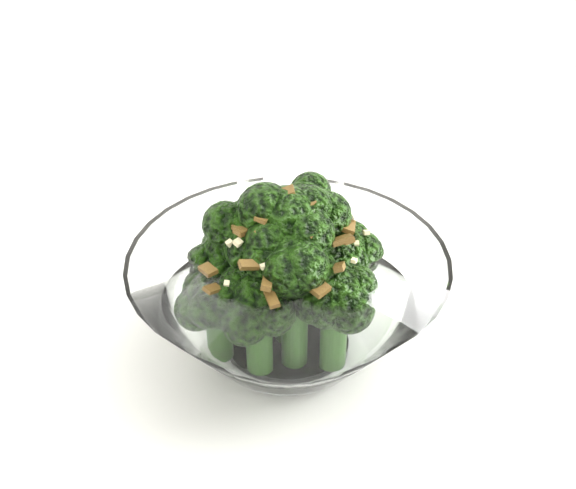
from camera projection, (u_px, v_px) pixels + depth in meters
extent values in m
cube|color=white|center=(352.00, 251.00, 0.67)|extent=(1.42, 1.22, 0.04)
cylinder|color=white|center=(40.00, 277.00, 1.26)|extent=(0.04, 0.04, 0.71)
cylinder|color=white|center=(288.00, 345.00, 0.54)|extent=(0.08, 0.08, 0.01)
cylinder|color=#254F14|center=(288.00, 291.00, 0.51)|extent=(0.02, 0.02, 0.08)
sphere|color=#1D420C|center=(288.00, 224.00, 0.48)|extent=(0.05, 0.05, 0.05)
cylinder|color=#254F14|center=(336.00, 301.00, 0.52)|extent=(0.02, 0.02, 0.05)
sphere|color=#1D420C|center=(338.00, 255.00, 0.50)|extent=(0.04, 0.04, 0.04)
cylinder|color=#254F14|center=(340.00, 283.00, 0.55)|extent=(0.02, 0.02, 0.04)
sphere|color=#1D420C|center=(342.00, 249.00, 0.53)|extent=(0.04, 0.04, 0.04)
cylinder|color=#254F14|center=(258.00, 291.00, 0.52)|extent=(0.02, 0.02, 0.07)
sphere|color=#1D420C|center=(256.00, 232.00, 0.49)|extent=(0.05, 0.05, 0.05)
cylinder|color=#254F14|center=(219.00, 333.00, 0.51)|extent=(0.02, 0.02, 0.04)
sphere|color=#1D420C|center=(217.00, 299.00, 0.49)|extent=(0.04, 0.04, 0.04)
cylinder|color=#254F14|center=(236.00, 300.00, 0.52)|extent=(0.02, 0.02, 0.05)
sphere|color=#1D420C|center=(234.00, 256.00, 0.50)|extent=(0.04, 0.04, 0.04)
cylinder|color=#254F14|center=(284.00, 275.00, 0.55)|extent=(0.02, 0.02, 0.04)
sphere|color=#1D420C|center=(284.00, 241.00, 0.54)|extent=(0.04, 0.04, 0.04)
cylinder|color=#254F14|center=(304.00, 276.00, 0.53)|extent=(0.02, 0.02, 0.07)
sphere|color=#1D420C|center=(304.00, 216.00, 0.50)|extent=(0.04, 0.04, 0.04)
cylinder|color=#254F14|center=(334.00, 338.00, 0.50)|extent=(0.02, 0.02, 0.05)
sphere|color=#1D420C|center=(335.00, 295.00, 0.48)|extent=(0.04, 0.04, 0.04)
cylinder|color=#254F14|center=(295.00, 321.00, 0.49)|extent=(0.02, 0.02, 0.07)
sphere|color=#1D420C|center=(295.00, 264.00, 0.47)|extent=(0.04, 0.04, 0.04)
cylinder|color=#254F14|center=(259.00, 343.00, 0.49)|extent=(0.02, 0.02, 0.05)
sphere|color=#1D420C|center=(258.00, 302.00, 0.47)|extent=(0.04, 0.04, 0.04)
cube|color=olive|center=(299.00, 229.00, 0.46)|extent=(0.01, 0.02, 0.01)
cube|color=olive|center=(339.00, 267.00, 0.46)|extent=(0.01, 0.01, 0.01)
cube|color=olive|center=(297.00, 251.00, 0.45)|extent=(0.01, 0.01, 0.00)
cube|color=olive|center=(256.00, 210.00, 0.47)|extent=(0.01, 0.01, 0.01)
cube|color=olive|center=(241.00, 230.00, 0.47)|extent=(0.01, 0.01, 0.01)
cube|color=olive|center=(278.00, 194.00, 0.47)|extent=(0.01, 0.01, 0.01)
cube|color=olive|center=(253.00, 209.00, 0.52)|extent=(0.01, 0.02, 0.00)
cube|color=olive|center=(313.00, 195.00, 0.49)|extent=(0.01, 0.01, 0.01)
cube|color=olive|center=(310.00, 231.00, 0.46)|extent=(0.01, 0.01, 0.01)
cube|color=olive|center=(298.00, 203.00, 0.47)|extent=(0.01, 0.01, 0.01)
cube|color=olive|center=(342.00, 240.00, 0.47)|extent=(0.01, 0.01, 0.01)
cube|color=olive|center=(306.00, 205.00, 0.47)|extent=(0.01, 0.01, 0.01)
cube|color=olive|center=(227.00, 221.00, 0.49)|extent=(0.01, 0.01, 0.01)
cube|color=olive|center=(319.00, 207.00, 0.48)|extent=(0.01, 0.01, 0.01)
cube|color=olive|center=(337.00, 213.00, 0.53)|extent=(0.01, 0.01, 0.01)
cube|color=olive|center=(277.00, 203.00, 0.53)|extent=(0.01, 0.01, 0.01)
cube|color=olive|center=(260.00, 208.00, 0.48)|extent=(0.01, 0.01, 0.01)
cube|color=olive|center=(213.00, 289.00, 0.46)|extent=(0.01, 0.01, 0.01)
cube|color=olive|center=(347.00, 221.00, 0.50)|extent=(0.01, 0.01, 0.01)
cube|color=olive|center=(324.00, 207.00, 0.52)|extent=(0.01, 0.01, 0.01)
cube|color=olive|center=(283.00, 194.00, 0.47)|extent=(0.01, 0.01, 0.01)
cube|color=olive|center=(267.00, 284.00, 0.45)|extent=(0.01, 0.01, 0.01)
cube|color=olive|center=(324.00, 206.00, 0.53)|extent=(0.01, 0.01, 0.01)
cube|color=olive|center=(253.00, 214.00, 0.48)|extent=(0.01, 0.01, 0.01)
cube|color=olive|center=(315.00, 200.00, 0.49)|extent=(0.01, 0.01, 0.01)
cube|color=olive|center=(261.00, 200.00, 0.49)|extent=(0.01, 0.01, 0.00)
cube|color=olive|center=(320.00, 289.00, 0.45)|extent=(0.01, 0.01, 0.01)
cube|color=olive|center=(244.00, 213.00, 0.50)|extent=(0.01, 0.01, 0.01)
cube|color=olive|center=(324.00, 201.00, 0.52)|extent=(0.01, 0.01, 0.01)
cube|color=olive|center=(257.00, 206.00, 0.53)|extent=(0.01, 0.01, 0.01)
cube|color=olive|center=(269.00, 195.00, 0.50)|extent=(0.01, 0.01, 0.01)
cube|color=olive|center=(265.00, 229.00, 0.46)|extent=(0.01, 0.01, 0.01)
cube|color=olive|center=(346.00, 240.00, 0.48)|extent=(0.01, 0.01, 0.01)
cube|color=olive|center=(348.00, 226.00, 0.49)|extent=(0.01, 0.02, 0.01)
cube|color=olive|center=(245.00, 229.00, 0.47)|extent=(0.02, 0.01, 0.00)
cube|color=olive|center=(208.00, 270.00, 0.47)|extent=(0.01, 0.01, 0.00)
cube|color=olive|center=(249.00, 265.00, 0.45)|extent=(0.01, 0.01, 0.01)
cube|color=olive|center=(272.00, 299.00, 0.45)|extent=(0.01, 0.01, 0.00)
cube|color=olive|center=(265.00, 217.00, 0.46)|extent=(0.01, 0.02, 0.00)
cube|color=beige|center=(357.00, 243.00, 0.48)|extent=(0.00, 0.00, 0.00)
cube|color=beige|center=(286.00, 197.00, 0.49)|extent=(0.00, 0.00, 0.00)
cube|color=beige|center=(230.00, 243.00, 0.47)|extent=(0.01, 0.01, 0.00)
cube|color=beige|center=(238.00, 242.00, 0.46)|extent=(0.01, 0.01, 0.00)
cube|color=beige|center=(294.00, 200.00, 0.52)|extent=(0.01, 0.01, 0.01)
cube|color=beige|center=(300.00, 197.00, 0.51)|extent=(0.01, 0.01, 0.01)
cube|color=beige|center=(310.00, 196.00, 0.50)|extent=(0.00, 0.00, 0.00)
cube|color=beige|center=(332.00, 207.00, 0.52)|extent=(0.00, 0.00, 0.00)
cube|color=beige|center=(317.00, 200.00, 0.51)|extent=(0.01, 0.01, 0.00)
cube|color=beige|center=(274.00, 196.00, 0.50)|extent=(0.01, 0.01, 0.01)
cube|color=beige|center=(326.00, 211.00, 0.47)|extent=(0.00, 0.00, 0.00)
cube|color=beige|center=(253.00, 201.00, 0.50)|extent=(0.00, 0.00, 0.00)
cube|color=beige|center=(311.00, 201.00, 0.51)|extent=(0.01, 0.01, 0.01)
cube|color=beige|center=(348.00, 215.00, 0.51)|extent=(0.00, 0.00, 0.00)
cube|color=beige|center=(348.00, 220.00, 0.51)|extent=(0.01, 0.01, 0.01)
cube|color=beige|center=(275.00, 259.00, 0.45)|extent=(0.01, 0.00, 0.00)
cube|color=beige|center=(215.00, 227.00, 0.51)|extent=(0.00, 0.00, 0.00)
cube|color=beige|center=(254.00, 202.00, 0.51)|extent=(0.00, 0.00, 0.00)
cube|color=beige|center=(227.00, 283.00, 0.46)|extent=(0.00, 0.00, 0.00)
cube|color=beige|center=(321.00, 206.00, 0.52)|extent=(0.00, 0.00, 0.00)
cube|color=beige|center=(350.00, 218.00, 0.51)|extent=(0.01, 0.01, 0.00)
cube|color=beige|center=(354.00, 261.00, 0.47)|extent=(0.00, 0.00, 0.00)
cube|color=beige|center=(366.00, 232.00, 0.49)|extent=(0.00, 0.00, 0.00)
cube|color=beige|center=(260.00, 200.00, 0.49)|extent=(0.01, 0.01, 0.00)
cube|color=beige|center=(264.00, 267.00, 0.45)|extent=(0.00, 0.00, 0.00)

